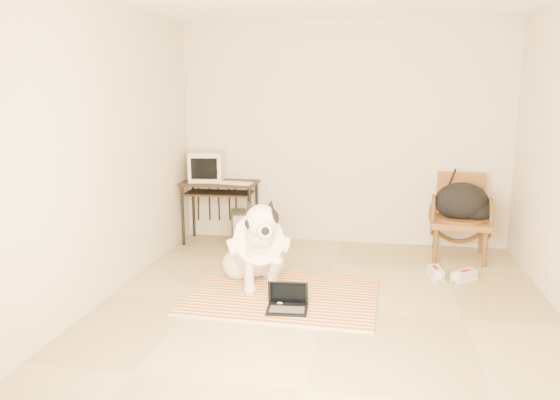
% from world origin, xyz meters
% --- Properties ---
extents(floor, '(4.50, 4.50, 0.00)m').
position_xyz_m(floor, '(0.00, 0.00, 0.00)').
color(floor, tan).
rests_on(floor, ground).
extents(wall_back, '(4.50, 0.00, 4.50)m').
position_xyz_m(wall_back, '(0.00, 2.25, 1.35)').
color(wall_back, beige).
rests_on(wall_back, floor).
extents(wall_front, '(4.50, 0.00, 4.50)m').
position_xyz_m(wall_front, '(0.00, -2.25, 1.35)').
color(wall_front, beige).
rests_on(wall_front, floor).
extents(wall_left, '(0.00, 4.50, 4.50)m').
position_xyz_m(wall_left, '(-2.00, 0.00, 1.35)').
color(wall_left, beige).
rests_on(wall_left, floor).
extents(rug, '(1.77, 1.38, 0.02)m').
position_xyz_m(rug, '(-0.41, 0.27, 0.01)').
color(rug, '#CB3908').
rests_on(rug, floor).
extents(dog, '(0.76, 1.16, 0.95)m').
position_xyz_m(dog, '(-0.71, 0.51, 0.38)').
color(dog, silver).
rests_on(dog, rug).
extents(laptop, '(0.37, 0.28, 0.25)m').
position_xyz_m(laptop, '(-0.31, -0.10, 0.08)').
color(laptop, black).
rests_on(laptop, rug).
extents(computer_desk, '(0.93, 0.53, 0.77)m').
position_xyz_m(computer_desk, '(-1.49, 1.95, 0.66)').
color(computer_desk, black).
rests_on(computer_desk, floor).
extents(crt_monitor, '(0.45, 0.44, 0.36)m').
position_xyz_m(crt_monitor, '(-1.67, 2.00, 0.95)').
color(crt_monitor, beige).
rests_on(crt_monitor, computer_desk).
extents(desk_keyboard, '(0.39, 0.20, 0.02)m').
position_xyz_m(desk_keyboard, '(-1.25, 1.84, 0.78)').
color(desk_keyboard, beige).
rests_on(desk_keyboard, computer_desk).
extents(pc_tower, '(0.30, 0.46, 0.40)m').
position_xyz_m(pc_tower, '(-1.25, 1.96, 0.20)').
color(pc_tower, '#4B4B4E').
rests_on(pc_tower, floor).
extents(rattan_chair, '(0.67, 0.66, 0.95)m').
position_xyz_m(rattan_chair, '(1.37, 1.82, 0.48)').
color(rattan_chair, brown).
rests_on(rattan_chair, floor).
extents(backpack, '(0.63, 0.49, 0.44)m').
position_xyz_m(backpack, '(1.40, 1.78, 0.64)').
color(backpack, black).
rests_on(backpack, rattan_chair).
extents(sneaker_left, '(0.15, 0.30, 0.10)m').
position_xyz_m(sneaker_left, '(1.05, 1.04, 0.05)').
color(sneaker_left, silver).
rests_on(sneaker_left, floor).
extents(sneaker_right, '(0.29, 0.28, 0.10)m').
position_xyz_m(sneaker_right, '(1.32, 1.00, 0.04)').
color(sneaker_right, silver).
rests_on(sneaker_right, floor).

